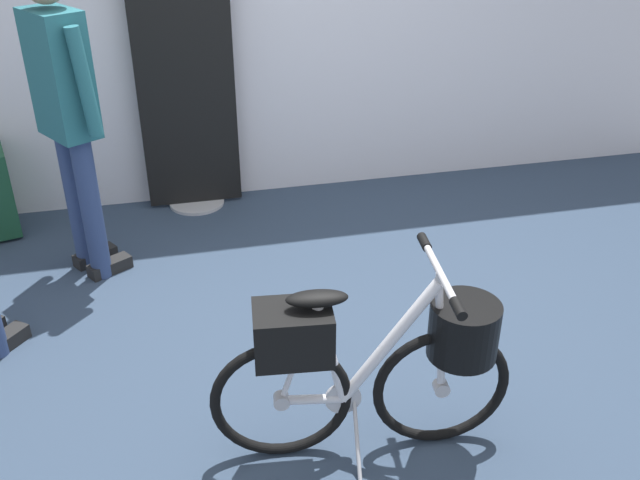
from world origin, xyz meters
name	(u,v)px	position (x,y,z in m)	size (l,w,h in m)	color
ground_plane	(327,355)	(0.00, 0.00, 0.00)	(6.58, 6.58, 0.00)	#2D3D51
floor_banner_stand	(185,79)	(-0.46, 1.77, 0.85)	(0.60, 0.36, 1.87)	#B7B7BC
folding_bike_foreground	(376,359)	(0.04, -0.59, 0.43)	(1.14, 0.53, 0.81)	black
visitor_near_wall	(67,107)	(-1.08, 1.05, 0.95)	(0.38, 0.46, 1.66)	navy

